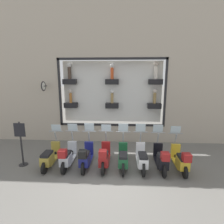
# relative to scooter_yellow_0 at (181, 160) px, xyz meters

# --- Properties ---
(ground_plane) EXTENTS (120.00, 120.00, 0.00)m
(ground_plane) POSITION_rel_scooter_yellow_0_xyz_m (-0.44, 2.84, -0.46)
(ground_plane) COLOR #66635E
(building_facade) EXTENTS (1.17, 36.00, 9.25)m
(building_facade) POSITION_rel_scooter_yellow_0_xyz_m (3.16, 2.84, 4.27)
(building_facade) COLOR #ADA08E
(building_facade) RESTS_ON ground_plane
(scooter_yellow_0) EXTENTS (1.79, 0.61, 1.55)m
(scooter_yellow_0) POSITION_rel_scooter_yellow_0_xyz_m (0.00, 0.00, 0.00)
(scooter_yellow_0) COLOR black
(scooter_yellow_0) RESTS_ON ground_plane
(scooter_black_1) EXTENTS (1.80, 0.61, 1.60)m
(scooter_black_1) POSITION_rel_scooter_yellow_0_xyz_m (0.01, 0.74, 0.01)
(scooter_black_1) COLOR black
(scooter_black_1) RESTS_ON ground_plane
(scooter_white_2) EXTENTS (1.81, 0.60, 1.63)m
(scooter_white_2) POSITION_rel_scooter_yellow_0_xyz_m (0.07, 1.48, -0.02)
(scooter_white_2) COLOR black
(scooter_white_2) RESTS_ON ground_plane
(scooter_green_3) EXTENTS (1.80, 0.60, 1.63)m
(scooter_green_3) POSITION_rel_scooter_yellow_0_xyz_m (0.07, 2.22, -0.02)
(scooter_green_3) COLOR black
(scooter_green_3) RESTS_ON ground_plane
(scooter_red_4) EXTENTS (1.81, 0.61, 1.58)m
(scooter_red_4) POSITION_rel_scooter_yellow_0_xyz_m (0.01, 2.96, 0.03)
(scooter_red_4) COLOR black
(scooter_red_4) RESTS_ON ground_plane
(scooter_navy_5) EXTENTS (1.80, 0.60, 1.62)m
(scooter_navy_5) POSITION_rel_scooter_yellow_0_xyz_m (0.01, 3.70, 0.02)
(scooter_navy_5) COLOR black
(scooter_navy_5) RESTS_ON ground_plane
(scooter_silver_6) EXTENTS (1.80, 0.60, 1.59)m
(scooter_silver_6) POSITION_rel_scooter_yellow_0_xyz_m (0.01, 4.44, 0.01)
(scooter_silver_6) COLOR black
(scooter_silver_6) RESTS_ON ground_plane
(scooter_olive_7) EXTENTS (1.79, 0.61, 1.54)m
(scooter_olive_7) POSITION_rel_scooter_yellow_0_xyz_m (0.06, 5.18, -0.04)
(scooter_olive_7) COLOR black
(scooter_olive_7) RESTS_ON ground_plane
(shop_sign_post) EXTENTS (0.36, 0.45, 1.84)m
(shop_sign_post) POSITION_rel_scooter_yellow_0_xyz_m (0.09, 6.36, 0.55)
(shop_sign_post) COLOR #232326
(shop_sign_post) RESTS_ON ground_plane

